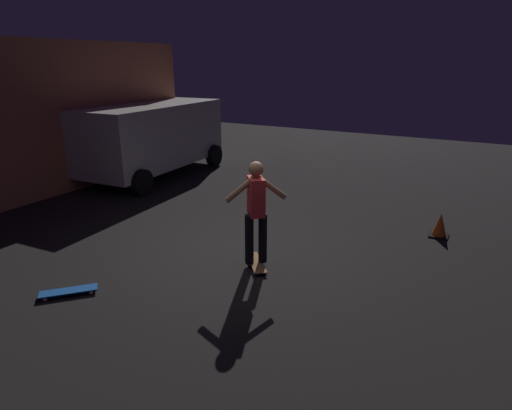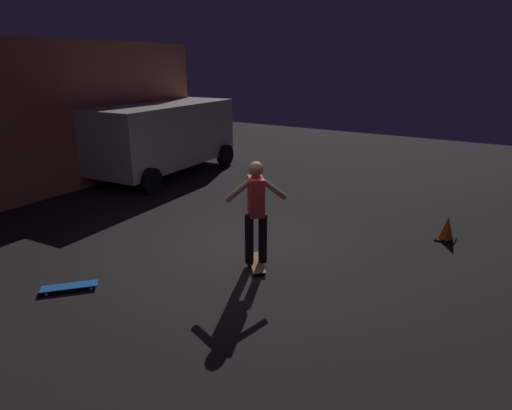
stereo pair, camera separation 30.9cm
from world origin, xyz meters
name	(u,v)px [view 1 (the left image)]	position (x,y,z in m)	size (l,w,h in m)	color
ground_plane	(237,256)	(0.00, 0.00, 0.00)	(28.00, 28.00, 0.00)	black
parked_van	(152,135)	(3.55, 5.00, 1.16)	(4.72, 2.46, 2.03)	silver
skateboard_ridden	(256,263)	(-0.18, -0.47, 0.06)	(0.72, 0.66, 0.07)	olive
skateboard_spare	(69,291)	(-2.27, 1.43, 0.06)	(0.71, 0.68, 0.07)	#1959B2
skater	(256,206)	(-0.18, -0.47, 1.04)	(0.71, 0.80, 1.67)	black
traffic_cone	(440,226)	(2.61, -2.91, 0.21)	(0.34, 0.34, 0.46)	black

